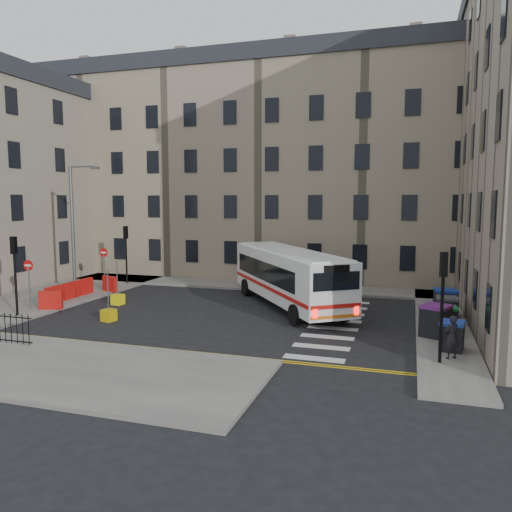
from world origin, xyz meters
The scene contains 22 objects.
ground centered at (0.00, 0.00, 0.00)m, with size 120.00×120.00×0.00m, color black.
pavement_north centered at (-6.00, 8.60, 0.07)m, with size 36.00×3.20×0.15m, color slate.
pavement_east centered at (9.00, 4.00, 0.07)m, with size 2.40×26.00×0.15m, color slate.
pavement_west centered at (-14.00, 1.00, 0.07)m, with size 6.00×22.00×0.15m, color slate.
pavement_sw centered at (-7.00, -10.00, 0.07)m, with size 20.00×6.00×0.15m, color slate.
terrace_north centered at (-7.00, 15.50, 8.62)m, with size 38.30×10.80×17.20m.
traffic_light_east centered at (8.60, -5.50, 2.87)m, with size 0.28×0.22×4.10m.
traffic_light_nw centered at (-12.00, 6.50, 2.87)m, with size 0.28×0.22×4.10m.
traffic_light_sw centered at (-12.00, -4.00, 2.87)m, with size 0.28×0.22×4.10m.
streetlamp centered at (-13.00, 2.00, 4.34)m, with size 0.50×0.22×8.14m.
no_entry_north centered at (-12.50, 4.50, 2.08)m, with size 0.60×0.08×3.00m.
no_entry_south centered at (-12.50, -2.50, 2.08)m, with size 0.60×0.08×3.00m.
roadworks_barriers centered at (-11.84, 0.50, 0.65)m, with size 1.66×6.26×1.00m.
bus centered at (0.81, 2.86, 1.85)m, with size 9.02×11.12×3.21m.
wheelie_bin_a centered at (9.12, -3.72, 0.73)m, with size 1.07×1.18×1.16m.
wheelie_bin_b centered at (8.59, -1.75, 0.85)m, with size 1.50×1.59×1.39m.
wheelie_bin_c centered at (9.11, -0.66, 0.72)m, with size 0.97×1.09×1.13m.
wheelie_bin_d centered at (9.21, 0.91, 0.79)m, with size 1.05×1.19×1.28m.
wheelie_bin_e centered at (9.25, 2.58, 0.84)m, with size 1.23×1.37×1.37m.
pedestrian centered at (9.02, -4.91, 0.98)m, with size 0.61×0.40×1.66m, color black.
bollard_yellow centered at (-8.87, 0.45, 0.30)m, with size 0.60×0.60×0.60m, color yellow.
bollard_chevron centered at (-7.07, -3.17, 0.30)m, with size 0.60×0.60×0.60m, color #C6A50B.
Camera 1 is at (7.45, -24.56, 6.13)m, focal length 35.00 mm.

